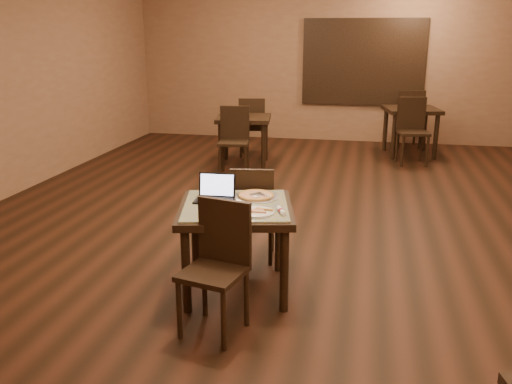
% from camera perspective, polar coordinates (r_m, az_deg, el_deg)
% --- Properties ---
extents(ground, '(10.00, 10.00, 0.00)m').
position_cam_1_polar(ground, '(6.37, 5.24, -3.01)').
color(ground, black).
rests_on(ground, ground).
extents(wall_back, '(8.00, 0.02, 3.00)m').
position_cam_1_polar(wall_back, '(11.00, 8.56, 13.13)').
color(wall_back, '#8B6246').
rests_on(wall_back, ground).
extents(wall_front, '(8.00, 0.02, 3.00)m').
position_cam_1_polar(wall_front, '(1.32, -19.69, -12.82)').
color(wall_front, '#8B6246').
rests_on(wall_front, ground).
extents(mural, '(2.34, 0.05, 1.64)m').
position_cam_1_polar(mural, '(10.95, 11.24, 13.24)').
color(mural, '#26588D').
rests_on(mural, wall_back).
extents(tiled_table, '(1.10, 1.10, 0.76)m').
position_cam_1_polar(tiled_table, '(4.47, -2.14, -2.59)').
color(tiled_table, black).
rests_on(tiled_table, ground).
extents(chair_main_near, '(0.50, 0.50, 0.97)m').
position_cam_1_polar(chair_main_near, '(3.95, -3.99, -7.05)').
color(chair_main_near, black).
rests_on(chair_main_near, ground).
extents(chair_main_far, '(0.45, 0.45, 0.93)m').
position_cam_1_polar(chair_main_far, '(5.08, -0.35, -1.77)').
color(chair_main_far, black).
rests_on(chair_main_far, ground).
extents(laptop, '(0.32, 0.26, 0.21)m').
position_cam_1_polar(laptop, '(4.56, -4.30, -0.12)').
color(laptop, black).
rests_on(laptop, tiled_table).
extents(plate, '(0.26, 0.26, 0.01)m').
position_cam_1_polar(plate, '(4.22, 0.17, -2.15)').
color(plate, white).
rests_on(plate, tiled_table).
extents(pizza_slice, '(0.18, 0.18, 0.02)m').
position_cam_1_polar(pizza_slice, '(4.22, 0.17, -1.97)').
color(pizza_slice, beige).
rests_on(pizza_slice, plate).
extents(pizza_pan, '(0.39, 0.39, 0.01)m').
position_cam_1_polar(pizza_pan, '(4.64, -0.01, -0.48)').
color(pizza_pan, silver).
rests_on(pizza_pan, tiled_table).
extents(pizza_whole, '(0.31, 0.31, 0.02)m').
position_cam_1_polar(pizza_whole, '(4.63, -0.01, -0.33)').
color(pizza_whole, beige).
rests_on(pizza_whole, pizza_pan).
extents(spatula, '(0.27, 0.27, 0.01)m').
position_cam_1_polar(spatula, '(4.61, 0.19, -0.30)').
color(spatula, silver).
rests_on(spatula, pizza_whole).
extents(napkin_roll, '(0.10, 0.17, 0.04)m').
position_cam_1_polar(napkin_roll, '(4.23, 2.67, -2.00)').
color(napkin_roll, white).
rests_on(napkin_roll, tiled_table).
extents(other_table_a, '(1.04, 1.04, 0.84)m').
position_cam_1_polar(other_table_a, '(9.99, 16.01, 7.70)').
color(other_table_a, black).
rests_on(other_table_a, ground).
extents(other_table_a_chair_near, '(0.55, 0.55, 1.08)m').
position_cam_1_polar(other_table_a_chair_near, '(9.38, 16.11, 6.63)').
color(other_table_a_chair_near, black).
rests_on(other_table_a_chair_near, ground).
extents(other_table_a_chair_far, '(0.55, 0.55, 1.08)m').
position_cam_1_polar(other_table_a_chair_far, '(10.63, 15.84, 7.75)').
color(other_table_a_chair_far, black).
rests_on(other_table_a_chair_far, ground).
extents(other_table_b, '(0.96, 0.96, 0.80)m').
position_cam_1_polar(other_table_b, '(8.89, -1.29, 7.09)').
color(other_table_b, black).
rests_on(other_table_b, ground).
extents(other_table_b_chair_near, '(0.50, 0.50, 1.03)m').
position_cam_1_polar(other_table_b_chair_near, '(8.33, -2.31, 5.87)').
color(other_table_b_chair_near, black).
rests_on(other_table_b_chair_near, ground).
extents(other_table_b_chair_far, '(0.50, 0.50, 1.03)m').
position_cam_1_polar(other_table_b_chair_far, '(9.48, -0.40, 7.19)').
color(other_table_b_chair_far, black).
rests_on(other_table_b_chair_far, ground).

